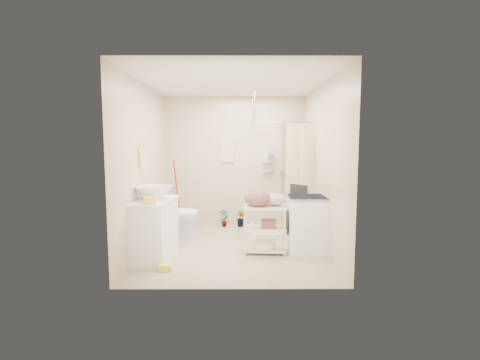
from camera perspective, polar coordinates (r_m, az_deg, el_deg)
The scene contains 23 objects.
floor at distance 5.68m, azimuth -1.02°, elevation -11.01°, with size 3.20×3.20×0.00m, color tan.
ceiling at distance 5.51m, azimuth -1.07°, elevation 15.79°, with size 2.80×3.20×0.04m, color silver.
wall_back at distance 7.04m, azimuth -0.85°, elevation 3.05°, with size 2.80×0.04×2.60m, color beige.
wall_front at distance 3.85m, azimuth -1.40°, elevation 0.60°, with size 2.80×0.04×2.60m, color beige.
wall_left at distance 5.64m, azimuth -15.42°, elevation 2.10°, with size 0.04×3.20×2.60m, color beige.
wall_right at distance 5.60m, azimuth 13.44°, elevation 2.13°, with size 0.04×3.20×2.60m, color beige.
vanity at distance 5.27m, azimuth -13.94°, elevation -7.73°, with size 0.54×0.97×0.86m, color silver.
sink at distance 5.22m, azimuth -13.98°, elevation -1.99°, with size 0.56×0.56×0.19m, color silver.
counter_basket at distance 4.84m, azimuth -14.39°, elevation -3.23°, with size 0.17×0.13×0.09m, color #F1DE51.
floor_basket at distance 4.79m, azimuth -12.19°, elevation -13.65°, with size 0.23×0.18×0.12m, color yellow.
toilet at distance 6.24m, azimuth -10.58°, elevation -5.56°, with size 0.47×0.83×0.85m, color white.
mop at distance 7.08m, azimuth -10.63°, elevation -2.25°, with size 0.13×0.13×1.32m, color #AC1103, non-canonical shape.
potted_plant_a at distance 7.01m, azimuth -2.65°, elevation -6.23°, with size 0.19×0.13×0.36m, color brown.
potted_plant_b at distance 7.00m, azimuth 0.17°, elevation -6.32°, with size 0.19×0.15×0.34m, color brown.
hanging_towel at distance 7.02m, azimuth -2.09°, elevation 4.67°, with size 0.28×0.03×0.42m, color beige.
towel_ring at distance 5.44m, azimuth -15.82°, elevation 3.75°, with size 0.04×0.22×0.34m, color #F0D488, non-canonical shape.
tp_holder at distance 5.75m, azimuth -14.75°, elevation -3.64°, with size 0.08×0.12×0.14m, color white, non-canonical shape.
shower at distance 6.56m, azimuth 6.54°, elevation 0.60°, with size 1.10×1.10×2.10m, color white, non-canonical shape.
shampoo_bottle_a at distance 6.99m, azimuth 4.30°, elevation 4.09°, with size 0.09×0.09×0.22m, color silver.
shampoo_bottle_b at distance 7.01m, azimuth 5.22°, elevation 3.89°, with size 0.08×0.08×0.18m, color #335193.
washing_machine at distance 5.51m, azimuth 10.97°, elevation -7.04°, with size 0.58×0.60×0.86m, color silver.
laundry_rack at distance 5.34m, azimuth 4.11°, elevation -7.32°, with size 0.63×0.37×0.87m, color beige, non-canonical shape.
ironing_board at distance 5.61m, azimuth 9.56°, elevation -5.79°, with size 0.30×0.09×1.05m, color black, non-canonical shape.
Camera 1 is at (0.08, -5.43, 1.66)m, focal length 26.00 mm.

